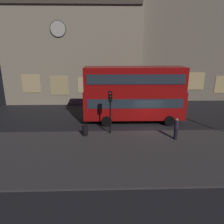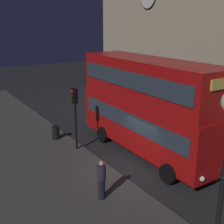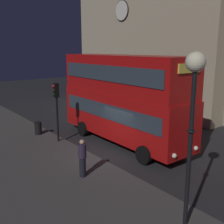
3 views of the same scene
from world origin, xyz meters
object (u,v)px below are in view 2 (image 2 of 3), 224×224
object	(u,v)px
traffic_light_near_kerb	(75,106)
double_decker_bus	(147,102)
pedestrian	(102,179)
litter_bin	(56,133)

from	to	relation	value
traffic_light_near_kerb	double_decker_bus	bearing A→B (deg)	58.40
double_decker_bus	pedestrian	world-z (taller)	double_decker_bus
double_decker_bus	traffic_light_near_kerb	bearing A→B (deg)	-125.41
pedestrian	traffic_light_near_kerb	bearing A→B (deg)	-86.98
traffic_light_near_kerb	pedestrian	size ratio (longest dim) A/B	2.07
double_decker_bus	traffic_light_near_kerb	distance (m)	4.09
pedestrian	litter_bin	size ratio (longest dim) A/B	2.06
traffic_light_near_kerb	pedestrian	bearing A→B (deg)	-10.88
double_decker_bus	litter_bin	world-z (taller)	double_decker_bus
double_decker_bus	litter_bin	size ratio (longest dim) A/B	11.54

